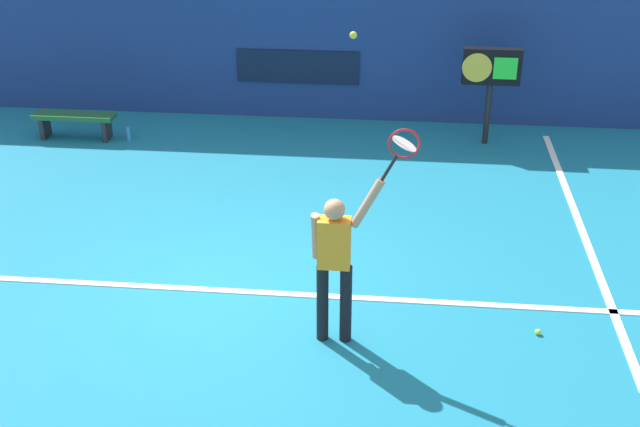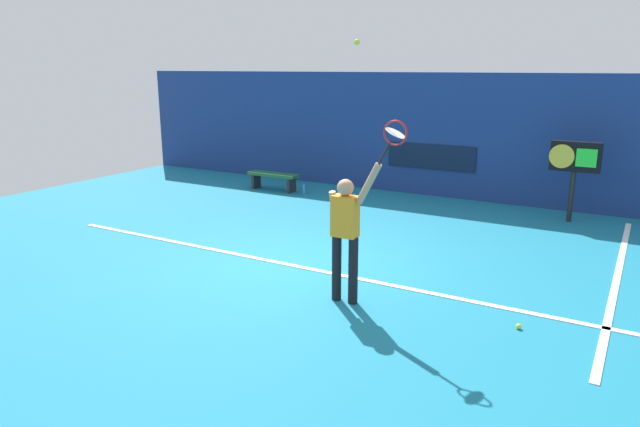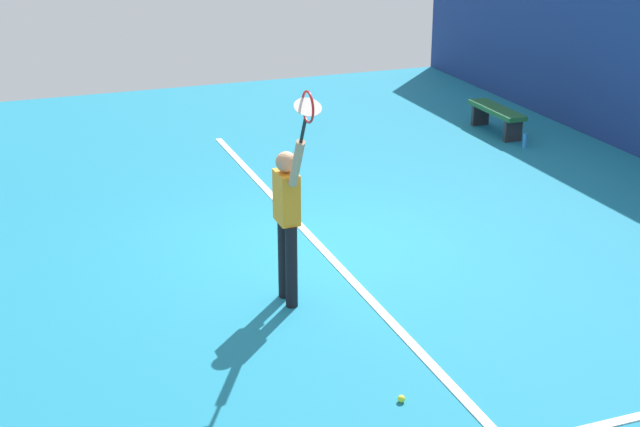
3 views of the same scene
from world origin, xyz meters
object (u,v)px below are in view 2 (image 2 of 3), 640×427
object	(u,v)px
tennis_player	(346,230)
spare_ball	(519,326)
tennis_racket	(394,135)
water_bottle	(304,189)
scoreboard_clock	(575,160)
tennis_ball	(357,42)
court_bench	(273,177)

from	to	relation	value
tennis_player	spare_ball	size ratio (longest dim) A/B	28.62
tennis_racket	spare_ball	world-z (taller)	tennis_racket
tennis_racket	water_bottle	bearing A→B (deg)	130.40
scoreboard_clock	water_bottle	bearing A→B (deg)	-175.40
tennis_racket	water_bottle	distance (m)	7.51
tennis_ball	court_bench	world-z (taller)	tennis_ball
tennis_player	tennis_racket	world-z (taller)	tennis_racket
court_bench	water_bottle	world-z (taller)	court_bench
court_bench	spare_ball	world-z (taller)	court_bench
tennis_racket	court_bench	xyz separation A→B (m)	(-5.59, 5.48, -1.95)
tennis_player	tennis_ball	distance (m)	2.38
tennis_ball	scoreboard_clock	world-z (taller)	tennis_ball
tennis_racket	tennis_ball	bearing A→B (deg)	-173.60
water_bottle	court_bench	bearing A→B (deg)	180.00
tennis_ball	scoreboard_clock	distance (m)	6.66
tennis_ball	scoreboard_clock	bearing A→B (deg)	72.39
scoreboard_clock	spare_ball	world-z (taller)	scoreboard_clock
scoreboard_clock	water_bottle	xyz separation A→B (m)	(-6.08, -0.49, -1.16)
tennis_player	scoreboard_clock	size ratio (longest dim) A/B	1.18
tennis_racket	spare_ball	bearing A→B (deg)	10.81
court_bench	spare_ball	bearing A→B (deg)	-35.81
tennis_player	scoreboard_clock	bearing A→B (deg)	70.90
tennis_player	scoreboard_clock	distance (m)	6.32
tennis_racket	tennis_ball	world-z (taller)	tennis_ball
tennis_racket	court_bench	bearing A→B (deg)	135.58
tennis_racket	spare_ball	distance (m)	2.77
tennis_player	tennis_racket	distance (m)	1.43
tennis_player	tennis_racket	size ratio (longest dim) A/B	3.17
court_bench	water_bottle	xyz separation A→B (m)	(0.93, 0.00, -0.22)
tennis_ball	spare_ball	distance (m)	3.95
spare_ball	tennis_player	bearing A→B (deg)	-172.38
water_bottle	spare_ball	size ratio (longest dim) A/B	3.53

